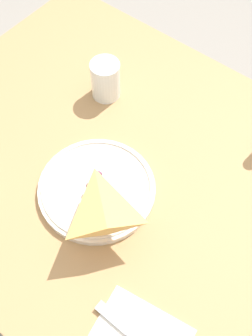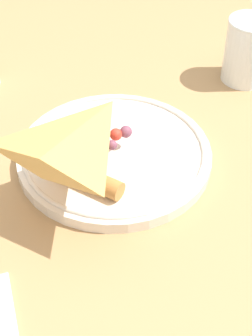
# 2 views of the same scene
# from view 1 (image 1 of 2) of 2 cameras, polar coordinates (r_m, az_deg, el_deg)

# --- Properties ---
(ground_plane) EXTENTS (6.00, 6.00, 0.00)m
(ground_plane) POSITION_cam_1_polar(r_m,az_deg,el_deg) (1.58, 2.86, -15.43)
(ground_plane) COLOR gray
(dining_table) EXTENTS (1.29, 0.84, 0.70)m
(dining_table) POSITION_cam_1_polar(r_m,az_deg,el_deg) (1.01, 4.36, -5.66)
(dining_table) COLOR #A87F51
(dining_table) RESTS_ON ground_plane
(plate_pizza) EXTENTS (0.26, 0.26, 0.05)m
(plate_pizza) POSITION_cam_1_polar(r_m,az_deg,el_deg) (0.92, -3.97, -2.80)
(plate_pizza) COLOR silver
(plate_pizza) RESTS_ON dining_table
(milk_glass) EXTENTS (0.07, 0.07, 0.10)m
(milk_glass) POSITION_cam_1_polar(r_m,az_deg,el_deg) (1.06, -2.78, 11.72)
(milk_glass) COLOR white
(milk_glass) RESTS_ON dining_table
(butter_knife) EXTENTS (0.20, 0.02, 0.01)m
(butter_knife) POSITION_cam_1_polar(r_m,az_deg,el_deg) (0.82, 1.18, -21.79)
(butter_knife) COLOR #B2B2B7
(butter_knife) RESTS_ON napkin_folded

